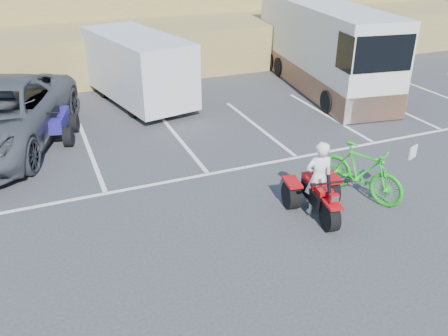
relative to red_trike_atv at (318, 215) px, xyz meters
name	(u,v)px	position (x,y,z in m)	size (l,w,h in m)	color
ground	(247,220)	(-1.58, 0.43, 0.00)	(100.00, 100.00, 0.00)	#373739
parking_stripes	(216,145)	(-0.71, 4.50, 0.00)	(28.00, 5.16, 0.01)	white
grass_embankment	(111,32)	(-1.58, 15.92, 1.42)	(40.00, 8.50, 3.10)	olive
red_trike_atv	(318,215)	(0.00, 0.00, 0.00)	(1.27, 1.70, 1.10)	#B40A0D
rider	(318,178)	(0.02, 0.15, 0.87)	(0.64, 0.42, 1.75)	white
green_dirt_bike	(361,172)	(1.38, 0.38, 0.66)	(0.62, 2.21, 1.33)	#14BF19
grey_pickup	(0,116)	(-6.54, 6.94, 0.94)	(3.11, 6.76, 1.88)	#47494F
cargo_trailer	(137,67)	(-1.86, 9.35, 1.35)	(3.21, 5.67, 2.49)	silver
rv_motorhome	(321,52)	(5.52, 8.61, 1.40)	(3.54, 9.17, 3.21)	silver
quad_atv_blue	(56,139)	(-5.12, 6.85, 0.00)	(1.28, 1.71, 1.12)	navy
quad_atv_green	(156,112)	(-1.61, 8.07, 0.00)	(1.09, 1.47, 0.96)	#166327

